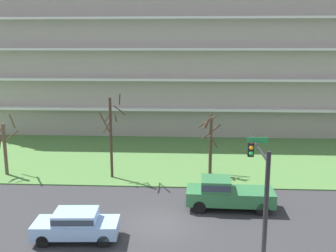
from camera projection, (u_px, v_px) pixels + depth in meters
The scene contains 9 objects.
ground at pixel (158, 224), 22.26m from camera, with size 160.00×160.00×0.00m, color #2D2D30.
grass_lawn_strip at pixel (170, 157), 35.96m from camera, with size 80.00×16.00×0.08m, color #477238.
apartment_building at pixel (176, 49), 48.38m from camera, with size 47.07×14.24×19.48m.
tree_far_left at pixel (4, 144), 30.40m from camera, with size 2.01×2.01×5.04m.
tree_left at pixel (111, 134), 29.50m from camera, with size 1.87×1.95×6.62m.
tree_center at pixel (210, 142), 30.62m from camera, with size 1.81×1.58×5.02m.
sedan_blue_near_left at pixel (76, 224), 20.35m from camera, with size 4.50×2.06×1.57m.
pickup_green_center_left at pixel (226, 193), 24.29m from camera, with size 5.45×2.15×1.95m.
traffic_signal_mast at pixel (259, 188), 16.19m from camera, with size 0.90×4.51×6.15m.
Camera 1 is at (1.71, -20.65, 9.90)m, focal length 41.73 mm.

